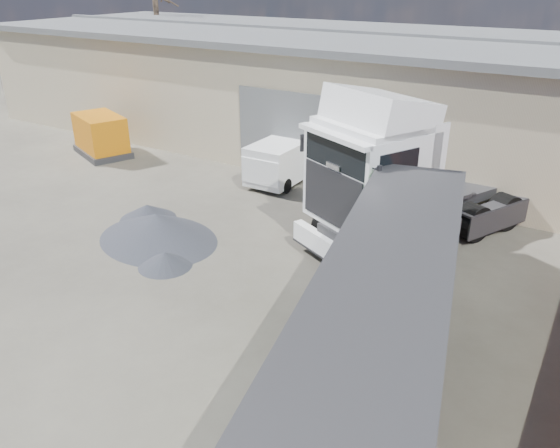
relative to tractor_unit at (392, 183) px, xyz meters
The scene contains 7 objects.
ground 7.84m from the tractor_unit, 125.31° to the right, with size 120.00×120.00×0.00m, color black.
warehouse 14.30m from the tractor_unit, 136.48° to the left, with size 30.60×12.60×5.42m.
tractor_unit is the anchor object (origin of this frame).
box_trailer 7.18m from the tractor_unit, 69.75° to the right, with size 4.40×10.49×3.41m.
panel_van 6.94m from the tractor_unit, 149.50° to the left, with size 1.78×4.24×1.72m.
orange_skip 15.26m from the tractor_unit, behind, with size 3.49×2.86×1.88m.
gravel_heap 7.60m from the tractor_unit, 152.10° to the right, with size 5.14×5.06×0.90m.
Camera 1 is at (9.64, -8.73, 7.90)m, focal length 35.00 mm.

